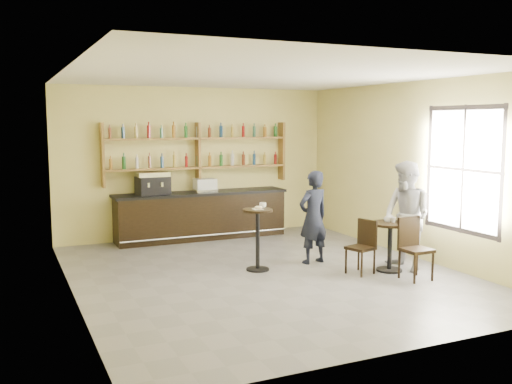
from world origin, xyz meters
name	(u,v)px	position (x,y,z in m)	size (l,w,h in m)	color
floor	(265,274)	(0.00, 0.00, 0.00)	(7.00, 7.00, 0.00)	slate
ceiling	(265,75)	(0.00, 0.00, 3.20)	(7.00, 7.00, 0.00)	white
wall_back	(196,162)	(0.00, 3.50, 1.60)	(7.00, 7.00, 0.00)	#D3CA78
wall_front	(407,206)	(0.00, -3.50, 1.60)	(7.00, 7.00, 0.00)	#D3CA78
wall_left	(70,185)	(-3.00, 0.00, 1.60)	(7.00, 7.00, 0.00)	#D3CA78
wall_right	(414,170)	(3.00, 0.00, 1.60)	(7.00, 7.00, 0.00)	#D3CA78
window_pane	(463,170)	(2.99, -1.20, 1.70)	(2.00, 2.00, 0.00)	white
window_frame	(463,170)	(2.99, -1.20, 1.70)	(0.04, 1.70, 2.10)	black
shelf_unit	(198,153)	(0.00, 3.37, 1.81)	(4.00, 0.26, 1.40)	brown
liquor_bottles	(198,145)	(0.00, 3.37, 1.98)	(3.68, 0.10, 1.00)	#8C5919
bar_counter	(201,215)	(-0.02, 3.15, 0.50)	(3.70, 0.72, 1.00)	black
espresso_machine	(153,183)	(-1.05, 3.15, 1.23)	(0.64, 0.41, 0.46)	black
pastry_case	(205,185)	(0.07, 3.15, 1.14)	(0.45, 0.36, 0.27)	silver
pedestal_table	(258,240)	(-0.01, 0.26, 0.52)	(0.50, 0.50, 1.03)	black
napkin	(258,209)	(-0.01, 0.26, 1.04)	(0.16, 0.16, 0.00)	white
donut	(258,208)	(0.00, 0.25, 1.06)	(0.13, 0.13, 0.05)	gold
cup_pedestal	(263,205)	(0.13, 0.36, 1.08)	(0.11, 0.11, 0.09)	white
man_main	(313,217)	(1.08, 0.32, 0.82)	(0.60, 0.39, 1.63)	black
cafe_table	(390,247)	(1.97, -0.68, 0.41)	(0.65, 0.65, 0.82)	black
cup_cafe	(393,220)	(2.02, -0.68, 0.86)	(0.09, 0.09, 0.09)	white
chair_west	(360,247)	(1.42, -0.63, 0.44)	(0.38, 0.38, 0.88)	black
chair_south	(416,249)	(2.02, -1.28, 0.49)	(0.42, 0.42, 0.98)	black
patron_second	(407,216)	(2.26, -0.73, 0.91)	(0.89, 0.69, 1.83)	#9A9A9F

